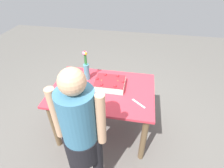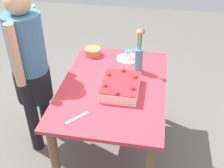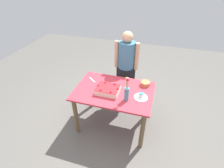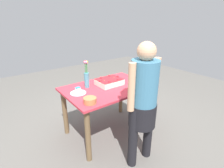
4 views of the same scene
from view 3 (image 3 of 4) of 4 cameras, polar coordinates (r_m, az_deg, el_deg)
name	(u,v)px [view 3 (image 3 of 4)]	position (r m, az deg, el deg)	size (l,w,h in m)	color
ground_plane	(114,123)	(3.31, 0.55, -12.63)	(8.00, 8.00, 0.00)	#5F5C57
dining_table	(114,97)	(2.88, 0.61, -4.18)	(1.24, 0.85, 0.76)	#C53240
sheet_cake	(108,90)	(2.73, -1.35, -1.83)	(0.36, 0.29, 0.11)	#F1E6CC
serving_plate_with_slice	(141,97)	(2.67, 9.41, -4.05)	(0.21, 0.21, 0.08)	white
cake_knife	(92,80)	(3.06, -6.46, 1.38)	(0.19, 0.02, 0.00)	silver
flower_vase	(127,91)	(2.52, 4.82, -2.35)	(0.07, 0.07, 0.39)	teal
fruit_bowl	(145,84)	(2.94, 10.83, 0.15)	(0.15, 0.15, 0.07)	#B47344
person_standing	(126,65)	(3.33, 4.62, 6.37)	(0.45, 0.31, 1.49)	black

